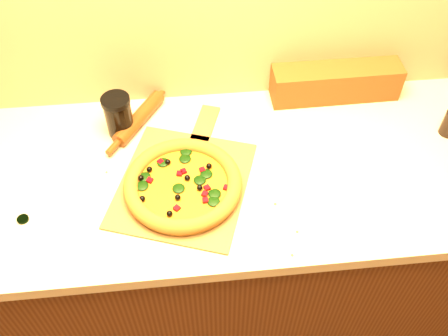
% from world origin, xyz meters
% --- Properties ---
extents(cabinet, '(2.80, 0.65, 0.86)m').
position_xyz_m(cabinet, '(0.00, 1.43, 0.43)').
color(cabinet, '#48200F').
rests_on(cabinet, ground).
extents(countertop, '(2.84, 0.68, 0.04)m').
position_xyz_m(countertop, '(0.00, 1.43, 0.88)').
color(countertop, beige).
rests_on(countertop, cabinet).
extents(pizza_peel, '(0.46, 0.56, 0.01)m').
position_xyz_m(pizza_peel, '(-0.06, 1.39, 0.90)').
color(pizza_peel, brown).
rests_on(pizza_peel, countertop).
extents(pizza, '(0.33, 0.33, 0.05)m').
position_xyz_m(pizza, '(-0.06, 1.35, 0.93)').
color(pizza, '#A56E29').
rests_on(pizza, pizza_peel).
extents(bottle_cap, '(0.04, 0.04, 0.01)m').
position_xyz_m(bottle_cap, '(-0.50, 1.30, 0.90)').
color(bottle_cap, black).
rests_on(bottle_cap, countertop).
extents(rolling_pin, '(0.20, 0.29, 0.05)m').
position_xyz_m(rolling_pin, '(-0.19, 1.64, 0.92)').
color(rolling_pin, '#59290F').
rests_on(rolling_pin, countertop).
extents(bread_bag, '(0.42, 0.14, 0.11)m').
position_xyz_m(bread_bag, '(0.45, 1.72, 0.96)').
color(bread_bag, brown).
rests_on(bread_bag, countertop).
extents(dark_jar, '(0.09, 0.09, 0.14)m').
position_xyz_m(dark_jar, '(-0.24, 1.60, 0.97)').
color(dark_jar, black).
rests_on(dark_jar, countertop).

